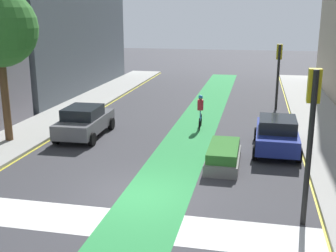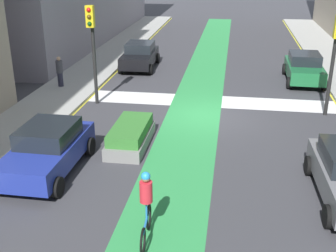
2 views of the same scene
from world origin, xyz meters
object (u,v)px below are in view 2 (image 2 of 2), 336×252
Objects in this scene: cyclist_in_lane at (146,205)px; traffic_signal_near_left at (335,47)px; car_blue_right_far at (48,149)px; car_black_right_near at (140,55)px; median_planter at (131,136)px; car_green_left_near at (304,68)px; pedestrian_sidewalk_right_a at (60,71)px; traffic_signal_near_right at (92,37)px.

traffic_signal_near_left is at bearing -121.74° from cyclist_in_lane.
car_blue_right_far is at bearing 34.23° from traffic_signal_near_left.
car_black_right_near is 11.73m from median_planter.
car_green_left_near and car_black_right_near have the same top height.
cyclist_in_lane reaches higher than car_black_right_near.
pedestrian_sidewalk_right_a reaches higher than car_green_left_near.
pedestrian_sidewalk_right_a is (12.87, 3.37, 0.15)m from car_green_left_near.
car_blue_right_far reaches higher than median_planter.
traffic_signal_near_left is 12.43m from car_black_right_near.
traffic_signal_near_right is 10.56m from traffic_signal_near_left.
cyclist_in_lane is at bearing 107.20° from median_planter.
pedestrian_sidewalk_right_a is at bearing -9.02° from traffic_signal_near_left.
traffic_signal_near_right reaches higher than car_green_left_near.
pedestrian_sidewalk_right_a is (2.59, -2.09, -2.25)m from traffic_signal_near_right.
car_green_left_near is 2.67× the size of pedestrian_sidewalk_right_a.
traffic_signal_near_left is 1.04× the size of car_green_left_near.
traffic_signal_near_right is 1.51× the size of median_planter.
traffic_signal_near_right is 1.08× the size of car_black_right_near.
car_green_left_near is 2.28× the size of cyclist_in_lane.
car_blue_right_far is at bearing 51.59° from car_green_left_near.
car_green_left_near is at bearing -128.41° from car_blue_right_far.
traffic_signal_near_left is 13.49m from pedestrian_sidewalk_right_a.
traffic_signal_near_left reaches higher than car_green_left_near.
traffic_signal_near_left is 11.84m from cyclist_in_lane.
traffic_signal_near_right is at bearing 27.99° from car_green_left_near.
cyclist_in_lane reaches higher than car_green_left_near.
traffic_signal_near_right is at bearing -85.39° from car_blue_right_far.
median_planter is (7.55, 9.88, -0.40)m from car_green_left_near.
cyclist_in_lane is (6.13, 9.91, -2.10)m from traffic_signal_near_left.
pedestrian_sidewalk_right_a is at bearing 57.42° from car_black_right_near.
car_black_right_near is 2.68× the size of pedestrian_sidewalk_right_a.
car_green_left_near is (-10.28, -5.46, -2.40)m from traffic_signal_near_right.
median_planter is at bearing 100.42° from car_black_right_near.
traffic_signal_near_right is 11.08m from cyclist_in_lane.
traffic_signal_near_right reaches higher than pedestrian_sidewalk_right_a.
traffic_signal_near_right is at bearing 0.03° from traffic_signal_near_left.
car_green_left_near is at bearing 170.35° from car_black_right_near.
traffic_signal_near_right is 2.47× the size of cyclist_in_lane.
traffic_signal_near_left reaches higher than car_black_right_near.
traffic_signal_near_right reaches higher than car_blue_right_far.
car_green_left_near is 13.31m from pedestrian_sidewalk_right_a.
pedestrian_sidewalk_right_a is at bearing -70.56° from car_blue_right_far.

